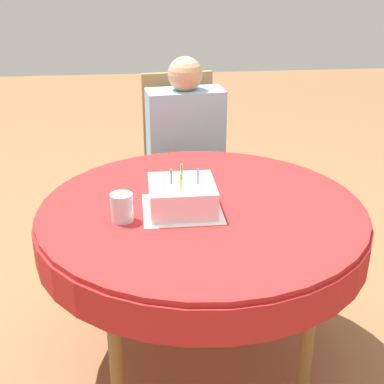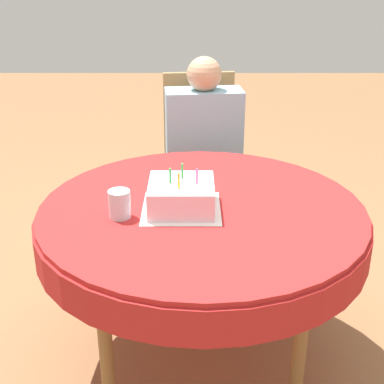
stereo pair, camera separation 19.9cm
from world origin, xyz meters
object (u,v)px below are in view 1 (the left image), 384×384
chair (183,162)px  person (186,143)px  birthday_cake (182,196)px  drinking_glass (122,207)px

chair → person: person is taller
person → birthday_cake: 0.90m
birthday_cake → chair: bearing=84.7°
chair → drinking_glass: (-0.31, -1.07, 0.24)m
birthday_cake → drinking_glass: 0.23m
chair → birthday_cake: bearing=-101.0°
person → birthday_cake: bearing=-102.2°
chair → birthday_cake: chair is taller
person → birthday_cake: person is taller
chair → drinking_glass: chair is taller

